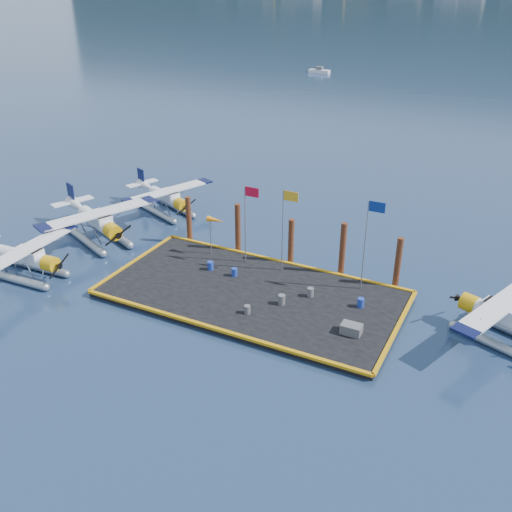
# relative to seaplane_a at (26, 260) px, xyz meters

# --- Properties ---
(ground) EXTENTS (4000.00, 4000.00, 0.00)m
(ground) POSITION_rel_seaplane_a_xyz_m (15.84, 4.85, -1.42)
(ground) COLOR navy
(ground) RESTS_ON ground
(dock) EXTENTS (20.00, 10.00, 0.40)m
(dock) POSITION_rel_seaplane_a_xyz_m (15.84, 4.85, -1.22)
(dock) COLOR black
(dock) RESTS_ON ground
(dock_bumpers) EXTENTS (20.25, 10.25, 0.18)m
(dock_bumpers) POSITION_rel_seaplane_a_xyz_m (15.84, 4.85, -0.93)
(dock_bumpers) COLOR #CB8B0B
(dock_bumpers) RESTS_ON dock
(seaplane_a) EXTENTS (8.29, 9.13, 3.25)m
(seaplane_a) POSITION_rel_seaplane_a_xyz_m (0.00, 0.00, 0.00)
(seaplane_a) COLOR #99A0A7
(seaplane_a) RESTS_ON ground
(seaplane_b) EXTENTS (9.39, 9.87, 3.61)m
(seaplane_b) POSITION_rel_seaplane_a_xyz_m (0.59, 7.15, 0.15)
(seaplane_b) COLOR #99A0A7
(seaplane_b) RESTS_ON ground
(seaplane_c) EXTENTS (8.25, 8.71, 3.16)m
(seaplane_c) POSITION_rel_seaplane_a_xyz_m (2.13, 14.64, -0.04)
(seaplane_c) COLOR #99A0A7
(seaplane_c) RESTS_ON ground
(seaplane_d) EXTENTS (8.57, 9.08, 3.28)m
(seaplane_d) POSITION_rel_seaplane_a_xyz_m (31.65, 7.11, 0.01)
(seaplane_d) COLOR #99A0A7
(seaplane_d) RESTS_ON ground
(drum_0) EXTENTS (0.45, 0.45, 0.63)m
(drum_0) POSITION_rel_seaplane_a_xyz_m (11.65, 6.34, -0.70)
(drum_0) COLOR #1C359B
(drum_0) RESTS_ON dock
(drum_1) EXTENTS (0.48, 0.48, 0.67)m
(drum_1) POSITION_rel_seaplane_a_xyz_m (18.31, 4.32, -0.68)
(drum_1) COLOR #535257
(drum_1) RESTS_ON dock
(drum_2) EXTENTS (0.45, 0.45, 0.63)m
(drum_2) POSITION_rel_seaplane_a_xyz_m (19.62, 6.10, -0.70)
(drum_2) COLOR #535257
(drum_2) RESTS_ON dock
(drum_3) EXTENTS (0.40, 0.40, 0.57)m
(drum_3) POSITION_rel_seaplane_a_xyz_m (16.82, 2.30, -0.73)
(drum_3) COLOR #535257
(drum_3) RESTS_ON dock
(drum_4) EXTENTS (0.45, 0.45, 0.63)m
(drum_4) POSITION_rel_seaplane_a_xyz_m (23.05, 6.33, -0.70)
(drum_4) COLOR #1C359B
(drum_4) RESTS_ON dock
(drum_5) EXTENTS (0.43, 0.43, 0.60)m
(drum_5) POSITION_rel_seaplane_a_xyz_m (13.68, 6.31, -0.72)
(drum_5) COLOR #1C359B
(drum_5) RESTS_ON dock
(crate) EXTENTS (1.25, 0.83, 0.62)m
(crate) POSITION_rel_seaplane_a_xyz_m (23.47, 3.16, -0.70)
(crate) COLOR #535257
(crate) RESTS_ON dock
(flagpole_red) EXTENTS (1.14, 0.08, 6.00)m
(flagpole_red) POSITION_rel_seaplane_a_xyz_m (13.54, 8.65, 2.98)
(flagpole_red) COLOR gray
(flagpole_red) RESTS_ON dock
(flagpole_yellow) EXTENTS (1.14, 0.08, 6.20)m
(flagpole_yellow) POSITION_rel_seaplane_a_xyz_m (16.54, 8.65, 3.10)
(flagpole_yellow) COLOR gray
(flagpole_yellow) RESTS_ON dock
(flagpole_blue) EXTENTS (1.14, 0.08, 6.50)m
(flagpole_blue) POSITION_rel_seaplane_a_xyz_m (22.53, 8.65, 3.27)
(flagpole_blue) COLOR gray
(flagpole_blue) RESTS_ON dock
(windsock) EXTENTS (1.40, 0.44, 3.12)m
(windsock) POSITION_rel_seaplane_a_xyz_m (10.81, 8.65, 1.81)
(windsock) COLOR gray
(windsock) RESTS_ON dock
(piling_0) EXTENTS (0.44, 0.44, 4.00)m
(piling_0) POSITION_rel_seaplane_a_xyz_m (7.34, 10.25, 0.58)
(piling_0) COLOR #412012
(piling_0) RESTS_ON ground
(piling_1) EXTENTS (0.44, 0.44, 4.20)m
(piling_1) POSITION_rel_seaplane_a_xyz_m (11.84, 10.25, 0.68)
(piling_1) COLOR #412012
(piling_1) RESTS_ON ground
(piling_2) EXTENTS (0.44, 0.44, 3.80)m
(piling_2) POSITION_rel_seaplane_a_xyz_m (16.34, 10.25, 0.48)
(piling_2) COLOR #412012
(piling_2) RESTS_ON ground
(piling_3) EXTENTS (0.44, 0.44, 4.30)m
(piling_3) POSITION_rel_seaplane_a_xyz_m (20.34, 10.25, 0.73)
(piling_3) COLOR #412012
(piling_3) RESTS_ON ground
(piling_4) EXTENTS (0.44, 0.44, 4.00)m
(piling_4) POSITION_rel_seaplane_a_xyz_m (24.34, 10.25, 0.58)
(piling_4) COLOR #412012
(piling_4) RESTS_ON ground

